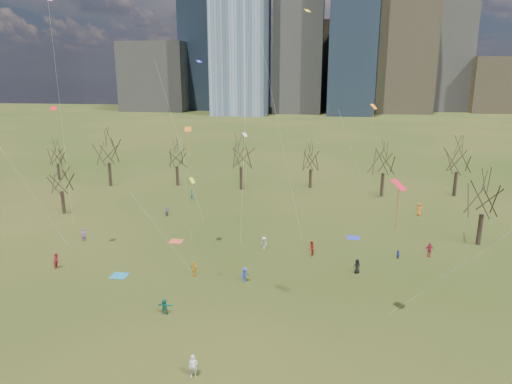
# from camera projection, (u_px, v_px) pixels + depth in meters

# --- Properties ---
(ground) EXTENTS (500.00, 500.00, 0.00)m
(ground) POSITION_uv_depth(u_px,v_px,m) (236.00, 300.00, 41.26)
(ground) COLOR black
(ground) RESTS_ON ground
(downtown_skyline) EXTENTS (212.50, 78.00, 118.00)m
(downtown_skyline) POSITION_uv_depth(u_px,v_px,m) (311.00, 35.00, 233.20)
(downtown_skyline) COLOR slate
(downtown_skyline) RESTS_ON ground
(bare_tree_row) EXTENTS (113.04, 29.80, 9.50)m
(bare_tree_row) POSITION_uv_depth(u_px,v_px,m) (279.00, 159.00, 75.33)
(bare_tree_row) COLOR black
(bare_tree_row) RESTS_ON ground
(blanket_teal) EXTENTS (1.60, 1.50, 0.03)m
(blanket_teal) POSITION_uv_depth(u_px,v_px,m) (119.00, 276.00, 46.14)
(blanket_teal) COLOR #176A8E
(blanket_teal) RESTS_ON ground
(blanket_navy) EXTENTS (1.60, 1.50, 0.03)m
(blanket_navy) POSITION_uv_depth(u_px,v_px,m) (353.00, 238.00, 56.80)
(blanket_navy) COLOR #2331A4
(blanket_navy) RESTS_ON ground
(blanket_crimson) EXTENTS (1.60, 1.50, 0.03)m
(blanket_crimson) POSITION_uv_depth(u_px,v_px,m) (176.00, 241.00, 55.60)
(blanket_crimson) COLOR #CC4528
(blanket_crimson) RESTS_ON ground
(person_1) EXTENTS (0.68, 0.53, 1.63)m
(person_1) POSITION_uv_depth(u_px,v_px,m) (193.00, 366.00, 30.58)
(person_1) COLOR silver
(person_1) RESTS_ON ground
(person_2) EXTENTS (0.65, 0.83, 1.66)m
(person_2) POSITION_uv_depth(u_px,v_px,m) (57.00, 260.00, 47.84)
(person_2) COLOR maroon
(person_2) RESTS_ON ground
(person_4) EXTENTS (1.01, 0.76, 1.60)m
(person_4) POSITION_uv_depth(u_px,v_px,m) (194.00, 270.00, 45.69)
(person_4) COLOR orange
(person_4) RESTS_ON ground
(person_5) EXTENTS (1.36, 0.51, 1.44)m
(person_5) POSITION_uv_depth(u_px,v_px,m) (165.00, 306.00, 38.65)
(person_5) COLOR #197362
(person_5) RESTS_ON ground
(person_6) EXTENTS (0.90, 0.76, 1.56)m
(person_6) POSITION_uv_depth(u_px,v_px,m) (357.00, 266.00, 46.54)
(person_6) COLOR black
(person_6) RESTS_ON ground
(person_7) EXTENTS (0.62, 0.71, 1.63)m
(person_7) POSITION_uv_depth(u_px,v_px,m) (84.00, 235.00, 55.45)
(person_7) COLOR #8453A6
(person_7) RESTS_ON ground
(person_8) EXTENTS (0.61, 0.63, 1.02)m
(person_8) POSITION_uv_depth(u_px,v_px,m) (398.00, 255.00, 50.19)
(person_8) COLOR navy
(person_8) RESTS_ON ground
(person_9) EXTENTS (1.07, 0.98, 1.45)m
(person_9) POSITION_uv_depth(u_px,v_px,m) (264.00, 243.00, 53.14)
(person_9) COLOR silver
(person_9) RESTS_ON ground
(person_10) EXTENTS (1.03, 0.58, 1.67)m
(person_10) POSITION_uv_depth(u_px,v_px,m) (429.00, 250.00, 50.70)
(person_10) COLOR #A71735
(person_10) RESTS_ON ground
(person_11) EXTENTS (1.05, 1.37, 1.45)m
(person_11) POSITION_uv_depth(u_px,v_px,m) (167.00, 211.00, 65.17)
(person_11) COLOR slate
(person_11) RESTS_ON ground
(person_12) EXTENTS (0.88, 1.04, 1.81)m
(person_12) POSITION_uv_depth(u_px,v_px,m) (419.00, 209.00, 65.48)
(person_12) COLOR orange
(person_12) RESTS_ON ground
(person_13) EXTENTS (0.60, 0.72, 1.68)m
(person_13) POSITION_uv_depth(u_px,v_px,m) (192.00, 195.00, 73.61)
(person_13) COLOR #17685B
(person_13) RESTS_ON ground
(person_14) EXTENTS (0.70, 0.88, 1.75)m
(person_14) POSITION_uv_depth(u_px,v_px,m) (311.00, 248.00, 51.00)
(person_14) COLOR #B21E19
(person_14) RESTS_ON ground
(person_15) EXTENTS (1.01, 1.12, 1.50)m
(person_15) POSITION_uv_depth(u_px,v_px,m) (245.00, 275.00, 44.66)
(person_15) COLOR #263FA5
(person_15) RESTS_ON ground
(kites_airborne) EXTENTS (63.18, 43.25, 32.90)m
(kites_airborne) POSITION_uv_depth(u_px,v_px,m) (302.00, 138.00, 47.95)
(kites_airborne) COLOR orange
(kites_airborne) RESTS_ON ground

